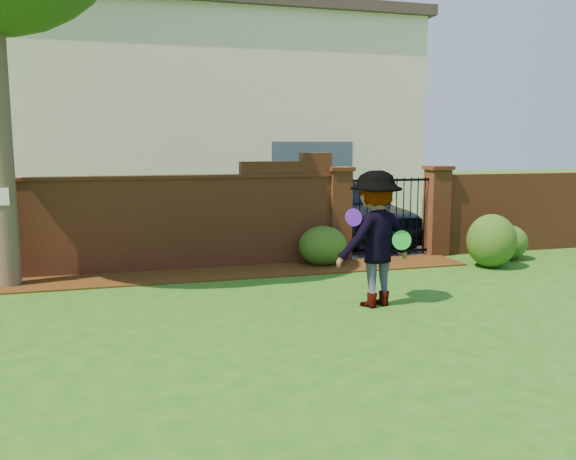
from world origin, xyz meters
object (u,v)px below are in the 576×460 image
object	(u,v)px
car	(353,210)
man	(377,239)
frisbee_green	(402,240)
frisbee_purple	(354,217)

from	to	relation	value
car	man	xyz separation A→B (m)	(-1.81, -5.30, 0.19)
car	man	size ratio (longest dim) A/B	2.37
man	frisbee_green	size ratio (longest dim) A/B	7.06
car	frisbee_purple	bearing A→B (deg)	-117.50
man	frisbee_green	bearing A→B (deg)	133.92
man	frisbee_purple	distance (m)	0.54
car	frisbee_purple	distance (m)	5.88
man	frisbee_purple	xyz separation A→B (m)	(-0.40, -0.11, 0.34)
car	frisbee_purple	xyz separation A→B (m)	(-2.21, -5.42, 0.53)
car	frisbee_green	world-z (taller)	car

